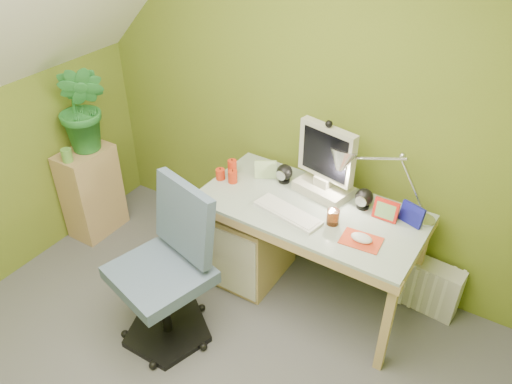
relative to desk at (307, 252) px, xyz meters
The scene contains 19 objects.
wall_back 0.97m from the desk, 123.24° to the left, with size 3.20×0.01×2.40m, color olive.
desk is the anchor object (origin of this frame).
monitor 0.65m from the desk, 90.00° to the left, with size 0.37×0.22×0.51m, color #BAB9A8, non-canonical shape.
speaker_left 0.53m from the desk, 149.35° to the left, with size 0.10×0.10×0.13m, color black, non-canonical shape.
speaker_right 0.53m from the desk, 30.65° to the left, with size 0.11×0.11×0.13m, color black, non-canonical shape.
keyboard 0.41m from the desk, 119.74° to the right, with size 0.43×0.14×0.02m, color silver.
mousepad 0.55m from the desk, 20.22° to the right, with size 0.22×0.16×0.01m, color red.
mouse 0.56m from the desk, 20.22° to the right, with size 0.12×0.08×0.04m, color silver.
amber_tumbler 0.46m from the desk, 23.96° to the right, with size 0.07×0.07×0.09m, color brown.
candle_cluster 0.73m from the desk, behind, with size 0.15×0.13×0.11m, color red, non-canonical shape.
photo_frame_red 0.61m from the desk, 15.95° to the left, with size 0.15×0.02×0.12m, color red.
photo_frame_blue 0.72m from the desk, 15.95° to the left, with size 0.14×0.02×0.12m, color navy.
photo_frame_green 0.60m from the desk, 160.71° to the left, with size 0.14×0.02×0.12m, color #A1C184.
desk_lamp 0.83m from the desk, 21.80° to the left, with size 0.58×0.25×0.62m, color #B1B0B5, non-canonical shape.
side_ledge 1.73m from the desk, behind, with size 0.26×0.40×0.71m, color tan.
potted_plant 1.82m from the desk, behind, with size 0.36×0.29×0.66m, color #287A33.
green_cup 1.78m from the desk, 167.49° to the right, with size 0.07×0.07×0.09m, color #619B40.
task_chair 0.96m from the desk, 126.98° to the right, with size 0.58×0.58×1.04m, color #455872, non-canonical shape.
radiator 0.83m from the desk, 22.51° to the left, with size 0.36×0.14×0.36m, color silver.
Camera 1 is at (1.26, -1.05, 2.50)m, focal length 35.00 mm.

